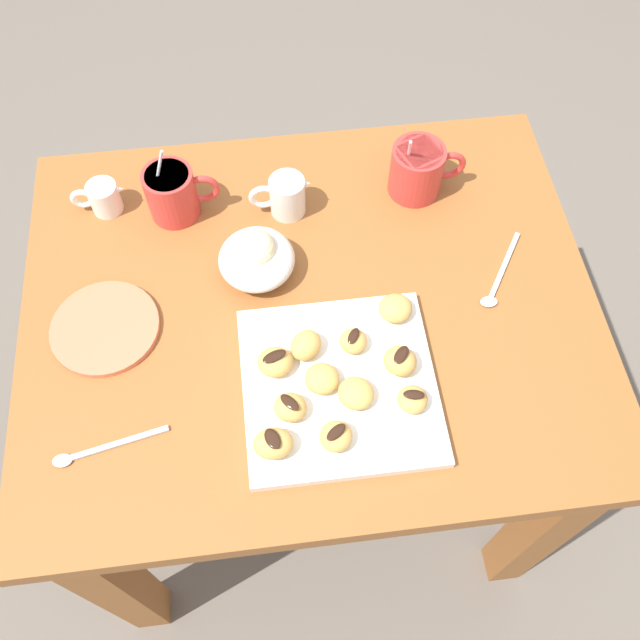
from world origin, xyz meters
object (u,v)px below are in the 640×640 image
object	(u,v)px
saucer_coral_left	(105,328)
beignet_1	(395,308)
beignet_3	(290,407)
beignet_6	(413,399)
beignet_4	(306,345)
beignet_10	(322,379)
dining_table	(311,347)
beignet_5	(275,362)
chocolate_sauce_pitcher	(103,196)
coffee_mug_red_left	(173,192)
pastry_plate_square	(339,385)
ice_cream_bowl	(256,257)
beignet_8	(336,436)
beignet_9	(273,444)
coffee_mug_red_right	(418,169)
cream_pitcher_white	(286,195)
beignet_0	(356,393)
beignet_7	(400,361)

from	to	relation	value
saucer_coral_left	beignet_1	bearing A→B (deg)	-4.58
beignet_3	beignet_6	bearing A→B (deg)	-2.98
beignet_4	beignet_10	size ratio (longest dim) A/B	1.03
dining_table	beignet_10	xyz separation A→B (m)	(-0.00, -0.15, 0.18)
beignet_3	beignet_5	xyz separation A→B (m)	(-0.01, 0.07, 0.00)
chocolate_sauce_pitcher	beignet_5	xyz separation A→B (m)	(0.26, -0.35, 0.00)
beignet_6	coffee_mug_red_left	bearing A→B (deg)	128.67
pastry_plate_square	saucer_coral_left	distance (m)	0.37
ice_cream_bowl	beignet_8	world-z (taller)	ice_cream_bowl
beignet_9	coffee_mug_red_right	bearing A→B (deg)	57.48
coffee_mug_red_left	chocolate_sauce_pitcher	world-z (taller)	coffee_mug_red_left
dining_table	beignet_10	bearing A→B (deg)	-90.24
pastry_plate_square	coffee_mug_red_left	distance (m)	0.43
saucer_coral_left	beignet_4	bearing A→B (deg)	-15.43
coffee_mug_red_left	beignet_3	distance (m)	0.43
chocolate_sauce_pitcher	beignet_8	size ratio (longest dim) A/B	1.98
beignet_8	beignet_6	bearing A→B (deg)	19.75
ice_cream_bowl	beignet_3	xyz separation A→B (m)	(0.03, -0.26, -0.01)
dining_table	beignet_9	world-z (taller)	beignet_9
coffee_mug_red_right	beignet_6	world-z (taller)	coffee_mug_red_right
cream_pitcher_white	ice_cream_bowl	distance (m)	0.14
beignet_4	beignet_10	world-z (taller)	beignet_4
ice_cream_bowl	beignet_0	distance (m)	0.28
beignet_0	beignet_7	bearing A→B (deg)	30.03
beignet_9	ice_cream_bowl	bearing A→B (deg)	89.81
coffee_mug_red_right	cream_pitcher_white	distance (m)	0.23
ice_cream_bowl	beignet_8	distance (m)	0.32
beignet_5	beignet_6	size ratio (longest dim) A/B	1.20
pastry_plate_square	coffee_mug_red_left	world-z (taller)	coffee_mug_red_left
pastry_plate_square	beignet_8	xyz separation A→B (m)	(-0.02, -0.09, 0.02)
dining_table	beignet_0	size ratio (longest dim) A/B	17.33
coffee_mug_red_right	saucer_coral_left	world-z (taller)	coffee_mug_red_right
coffee_mug_red_right	beignet_10	size ratio (longest dim) A/B	2.82
dining_table	chocolate_sauce_pitcher	bearing A→B (deg)	144.31
pastry_plate_square	beignet_4	bearing A→B (deg)	125.55
dining_table	beignet_8	xyz separation A→B (m)	(0.01, -0.24, 0.18)
coffee_mug_red_right	ice_cream_bowl	size ratio (longest dim) A/B	1.15
beignet_4	beignet_6	size ratio (longest dim) A/B	1.18
saucer_coral_left	beignet_7	distance (m)	0.45
beignet_5	beignet_6	bearing A→B (deg)	-23.71
cream_pitcher_white	beignet_9	size ratio (longest dim) A/B	1.88
beignet_7	pastry_plate_square	bearing A→B (deg)	-170.41
pastry_plate_square	beignet_4	xyz separation A→B (m)	(-0.04, 0.06, 0.03)
chocolate_sauce_pitcher	saucer_coral_left	bearing A→B (deg)	-89.00
ice_cream_bowl	beignet_7	world-z (taller)	ice_cream_bowl
coffee_mug_red_left	beignet_3	bearing A→B (deg)	-68.87
coffee_mug_red_right	beignet_3	size ratio (longest dim) A/B	2.97
coffee_mug_red_right	beignet_5	bearing A→B (deg)	-129.97
saucer_coral_left	beignet_8	xyz separation A→B (m)	(0.33, -0.23, 0.03)
beignet_9	beignet_10	distance (m)	0.12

